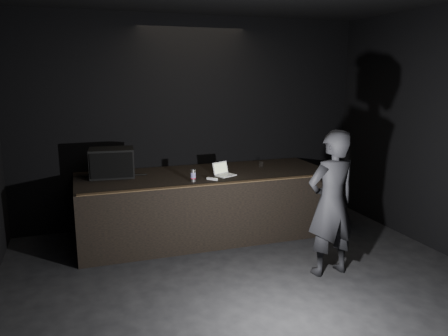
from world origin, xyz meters
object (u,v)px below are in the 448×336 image
stage_riser (206,204)px  person (331,203)px  beer_can (193,175)px  stage_monitor (112,163)px  laptop (223,172)px

stage_riser → person: bearing=-60.1°
stage_riser → beer_can: beer_can is taller
stage_monitor → stage_riser: bearing=-4.4°
stage_riser → stage_monitor: 1.61m
stage_monitor → person: bearing=-34.9°
stage_monitor → beer_can: bearing=-27.1°
stage_monitor → beer_can: size_ratio=3.84×
laptop → beer_can: bearing=-179.8°
beer_can → person: size_ratio=0.10×
stage_riser → beer_can: (-0.33, -0.45, 0.59)m
stage_riser → beer_can: size_ratio=21.94×
stage_riser → laptop: (0.22, -0.20, 0.55)m
stage_monitor → beer_can: (1.09, -0.70, -0.13)m
person → laptop: bearing=-67.3°
stage_riser → person: person is taller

